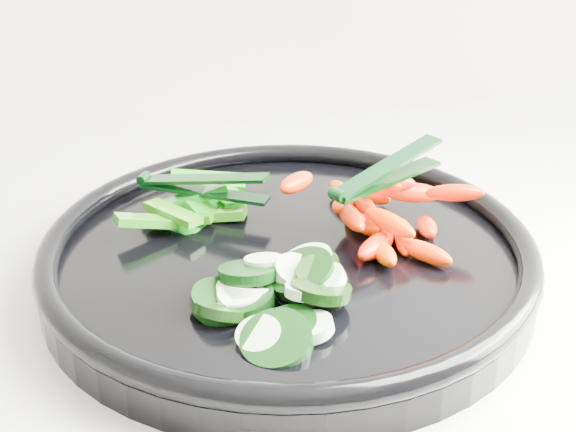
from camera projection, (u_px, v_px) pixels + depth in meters
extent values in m
cylinder|color=black|center=(288.00, 265.00, 0.61)|extent=(0.41, 0.41, 0.02)
torus|color=black|center=(288.00, 244.00, 0.60)|extent=(0.41, 0.41, 0.02)
cylinder|color=black|center=(277.00, 341.00, 0.50)|extent=(0.06, 0.06, 0.03)
cylinder|color=beige|center=(259.00, 336.00, 0.50)|extent=(0.04, 0.04, 0.02)
cylinder|color=black|center=(222.00, 310.00, 0.53)|extent=(0.05, 0.05, 0.03)
cylinder|color=#E0F4C3|center=(246.00, 292.00, 0.55)|extent=(0.04, 0.04, 0.03)
cylinder|color=black|center=(222.00, 303.00, 0.54)|extent=(0.06, 0.06, 0.03)
cylinder|color=beige|center=(238.00, 301.00, 0.54)|extent=(0.04, 0.04, 0.02)
cylinder|color=black|center=(290.00, 326.00, 0.51)|extent=(0.05, 0.05, 0.02)
cylinder|color=beige|center=(310.00, 328.00, 0.51)|extent=(0.04, 0.04, 0.02)
cylinder|color=black|center=(237.00, 288.00, 0.55)|extent=(0.05, 0.05, 0.02)
cylinder|color=beige|center=(247.00, 283.00, 0.56)|extent=(0.04, 0.04, 0.02)
cylinder|color=black|center=(241.00, 300.00, 0.54)|extent=(0.06, 0.06, 0.02)
cylinder|color=#DEF7C5|center=(238.00, 298.00, 0.54)|extent=(0.05, 0.05, 0.01)
cylinder|color=black|center=(228.00, 300.00, 0.54)|extent=(0.05, 0.05, 0.02)
cylinder|color=beige|center=(242.00, 294.00, 0.55)|extent=(0.05, 0.05, 0.02)
cylinder|color=black|center=(302.00, 274.00, 0.55)|extent=(0.06, 0.06, 0.03)
cylinder|color=beige|center=(324.00, 280.00, 0.54)|extent=(0.04, 0.04, 0.02)
cylinder|color=black|center=(248.00, 273.00, 0.55)|extent=(0.05, 0.05, 0.02)
cylinder|color=#D1F4C3|center=(264.00, 262.00, 0.56)|extent=(0.03, 0.03, 0.01)
cylinder|color=black|center=(320.00, 278.00, 0.55)|extent=(0.05, 0.05, 0.03)
cylinder|color=beige|center=(295.00, 272.00, 0.55)|extent=(0.04, 0.04, 0.02)
cylinder|color=black|center=(315.00, 269.00, 0.56)|extent=(0.04, 0.04, 0.02)
cylinder|color=beige|center=(308.00, 262.00, 0.56)|extent=(0.04, 0.04, 0.02)
cylinder|color=black|center=(321.00, 290.00, 0.53)|extent=(0.06, 0.06, 0.02)
cylinder|color=#E2F6C4|center=(305.00, 291.00, 0.53)|extent=(0.04, 0.04, 0.01)
ellipsoid|color=#FF2E00|center=(404.00, 237.00, 0.61)|extent=(0.03, 0.05, 0.02)
ellipsoid|color=#FF1400|center=(376.00, 246.00, 0.60)|extent=(0.05, 0.05, 0.02)
ellipsoid|color=#F94A00|center=(426.00, 252.00, 0.59)|extent=(0.04, 0.05, 0.02)
ellipsoid|color=#FF5600|center=(355.00, 217.00, 0.64)|extent=(0.02, 0.04, 0.02)
ellipsoid|color=#DE3F00|center=(427.00, 227.00, 0.63)|extent=(0.03, 0.05, 0.03)
ellipsoid|color=#FD3800|center=(375.00, 222.00, 0.63)|extent=(0.02, 0.05, 0.02)
ellipsoid|color=#EB4D00|center=(384.00, 254.00, 0.59)|extent=(0.02, 0.04, 0.02)
ellipsoid|color=#F65000|center=(384.00, 228.00, 0.62)|extent=(0.05, 0.02, 0.02)
ellipsoid|color=#FA6000|center=(371.00, 196.00, 0.68)|extent=(0.04, 0.05, 0.02)
ellipsoid|color=#ED3000|center=(345.00, 196.00, 0.68)|extent=(0.02, 0.05, 0.02)
ellipsoid|color=#FF2100|center=(351.00, 217.00, 0.61)|extent=(0.02, 0.05, 0.02)
ellipsoid|color=#F05900|center=(389.00, 181.00, 0.67)|extent=(0.03, 0.06, 0.03)
ellipsoid|color=#FF5500|center=(363.00, 204.00, 0.63)|extent=(0.02, 0.04, 0.02)
ellipsoid|color=red|center=(390.00, 222.00, 0.60)|extent=(0.04, 0.05, 0.02)
ellipsoid|color=#EA4A00|center=(346.00, 203.00, 0.63)|extent=(0.04, 0.05, 0.02)
ellipsoid|color=#F91000|center=(412.00, 193.00, 0.65)|extent=(0.05, 0.02, 0.02)
ellipsoid|color=red|center=(377.00, 186.00, 0.63)|extent=(0.04, 0.04, 0.02)
ellipsoid|color=#ED3E00|center=(296.00, 183.00, 0.63)|extent=(0.04, 0.04, 0.02)
ellipsoid|color=#F32700|center=(389.00, 185.00, 0.63)|extent=(0.04, 0.03, 0.02)
ellipsoid|color=red|center=(455.00, 193.00, 0.62)|extent=(0.05, 0.03, 0.02)
cube|color=#19690A|center=(209.00, 211.00, 0.66)|extent=(0.04, 0.05, 0.02)
cube|color=#0B6409|center=(218.00, 209.00, 0.66)|extent=(0.06, 0.04, 0.03)
cube|color=#106109|center=(225.00, 201.00, 0.68)|extent=(0.03, 0.05, 0.02)
cube|color=#1A6809|center=(215.00, 214.00, 0.65)|extent=(0.05, 0.04, 0.02)
cube|color=#0A6D0D|center=(206.00, 211.00, 0.66)|extent=(0.06, 0.07, 0.03)
cube|color=#0A7211|center=(193.00, 197.00, 0.66)|extent=(0.06, 0.03, 0.03)
cube|color=#09650E|center=(145.00, 221.00, 0.62)|extent=(0.05, 0.02, 0.02)
cube|color=#226D0A|center=(173.00, 213.00, 0.63)|extent=(0.04, 0.05, 0.01)
cube|color=#1D6309|center=(208.00, 181.00, 0.69)|extent=(0.07, 0.03, 0.02)
cylinder|color=black|center=(337.00, 194.00, 0.59)|extent=(0.01, 0.01, 0.01)
cube|color=black|center=(388.00, 179.00, 0.62)|extent=(0.11, 0.06, 0.00)
cube|color=black|center=(388.00, 166.00, 0.61)|extent=(0.10, 0.06, 0.02)
cylinder|color=black|center=(144.00, 178.00, 0.67)|extent=(0.01, 0.01, 0.01)
cube|color=black|center=(204.00, 192.00, 0.66)|extent=(0.10, 0.07, 0.00)
cube|color=black|center=(204.00, 179.00, 0.65)|extent=(0.10, 0.07, 0.02)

